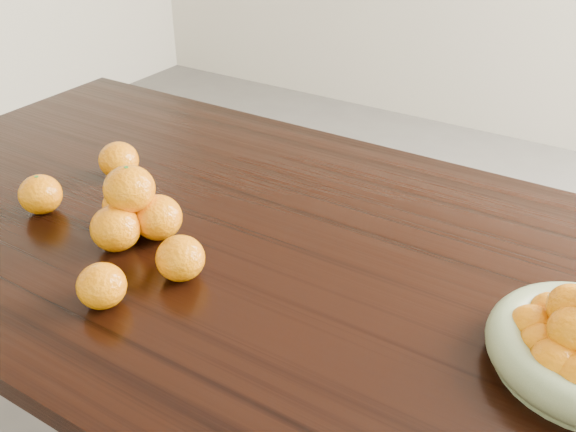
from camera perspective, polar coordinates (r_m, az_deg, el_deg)
The scene contains 6 objects.
dining_table at distance 1.24m, azimuth -0.21°, elevation -6.09°, with size 2.00×1.00×0.75m.
orange_pyramid at distance 1.22m, azimuth -13.67°, elevation 0.54°, with size 0.17×0.16×0.15m.
loose_orange_0 at distance 1.37m, azimuth -21.15°, elevation 1.81°, with size 0.09×0.09×0.08m, color orange.
loose_orange_1 at distance 1.07m, azimuth -16.23°, elevation -5.99°, with size 0.08×0.08×0.07m, color orange.
loose_orange_2 at distance 1.10m, azimuth -9.54°, elevation -3.72°, with size 0.08×0.08×0.08m, color orange.
loose_orange_3 at distance 1.46m, azimuth -14.81°, elevation 4.81°, with size 0.09×0.09×0.08m, color orange.
Camera 1 is at (0.53, -0.84, 1.41)m, focal length 40.00 mm.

